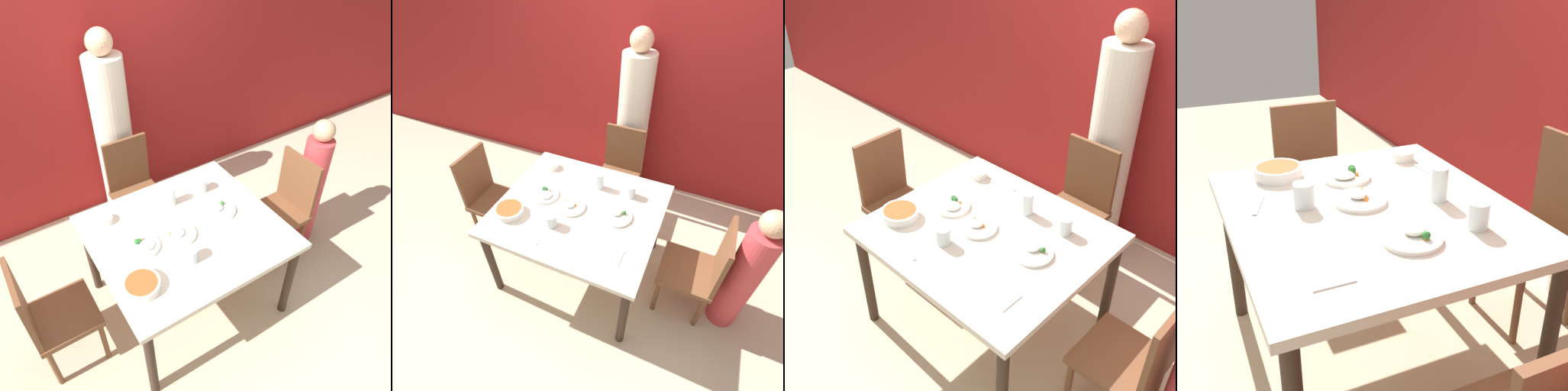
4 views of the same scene
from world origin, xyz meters
TOP-DOWN VIEW (x-y plane):
  - ground_plane at (0.00, 0.00)m, footprint 10.00×10.00m
  - wall_back at (0.00, 1.44)m, footprint 10.00×0.06m
  - dining_table at (0.00, 0.00)m, footprint 1.22×1.08m
  - chair_adult_spot at (0.03, 0.88)m, footprint 0.40×0.40m
  - chair_child_spot at (0.95, 0.02)m, footprint 0.40×0.40m
  - chair_empty_left at (-0.95, 0.06)m, footprint 0.40×0.40m
  - person_adult at (0.03, 1.21)m, footprint 0.31×0.31m
  - bowl_curry at (-0.45, -0.25)m, footprint 0.21×0.21m
  - plate_rice_adult at (-0.06, -0.02)m, footprint 0.22×0.22m
  - plate_rice_child at (0.30, 0.03)m, footprint 0.22×0.22m
  - plate_noodles at (-0.30, 0.02)m, footprint 0.22×0.22m
  - bowl_rice_small at (-0.42, 0.36)m, footprint 0.11×0.11m
  - glass_water_tall at (0.05, 0.28)m, footprint 0.07×0.07m
  - glass_water_short at (-0.11, -0.23)m, footprint 0.08×0.08m
  - glass_water_center at (0.31, 0.29)m, footprint 0.08×0.08m
  - napkin_folded at (0.38, -0.31)m, footprint 0.14×0.14m
  - fork_steel at (-0.20, -0.40)m, footprint 0.17×0.09m
  - spoon_steel at (-0.24, 0.39)m, footprint 0.18×0.05m

SIDE VIEW (x-z plane):
  - ground_plane at x=0.00m, z-range 0.00..0.00m
  - chair_adult_spot at x=0.03m, z-range 0.03..0.95m
  - chair_child_spot at x=0.95m, z-range 0.03..0.95m
  - chair_empty_left at x=-0.95m, z-range 0.03..0.95m
  - dining_table at x=0.00m, z-range 0.29..1.04m
  - napkin_folded at x=0.38m, z-range 0.75..0.76m
  - fork_steel at x=-0.20m, z-range 0.75..0.76m
  - spoon_steel at x=-0.24m, z-range 0.75..0.76m
  - plate_rice_adult at x=-0.06m, z-range 0.74..0.79m
  - plate_rice_child at x=0.30m, z-range 0.74..0.79m
  - plate_noodles at x=-0.30m, z-range 0.74..0.79m
  - bowl_rice_small at x=-0.42m, z-range 0.75..0.80m
  - bowl_curry at x=-0.45m, z-range 0.75..0.81m
  - glass_water_short at x=-0.11m, z-range 0.75..0.85m
  - glass_water_center at x=0.31m, z-range 0.75..0.85m
  - person_adult at x=0.03m, z-range -0.06..1.67m
  - glass_water_tall at x=0.05m, z-range 0.75..0.89m
  - wall_back at x=0.00m, z-range 0.00..2.70m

